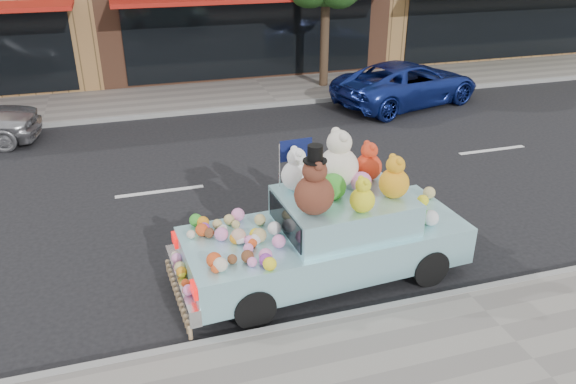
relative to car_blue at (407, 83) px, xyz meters
name	(u,v)px	position (x,y,z in m)	size (l,w,h in m)	color
ground	(340,169)	(-3.78, -4.07, -0.65)	(120.00, 120.00, 0.00)	black
near_sidewalk	(532,362)	(-3.78, -10.57, -0.59)	(60.00, 3.00, 0.12)	gray
far_sidewalk	(266,91)	(-3.78, 2.43, -0.59)	(60.00, 3.00, 0.12)	gray
near_kerb	(465,293)	(-3.78, -9.07, -0.58)	(60.00, 0.12, 0.13)	gray
far_kerb	(278,104)	(-3.78, 0.93, -0.58)	(60.00, 0.12, 0.13)	gray
car_blue	(407,83)	(0.00, 0.00, 0.00)	(2.15, 4.66, 1.29)	navy
art_car	(327,230)	(-5.56, -7.90, 0.17)	(4.59, 2.03, 2.37)	black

